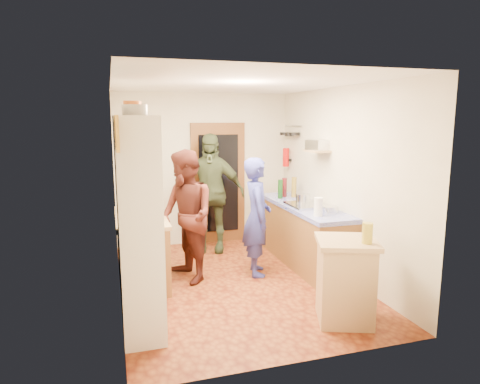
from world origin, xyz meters
name	(u,v)px	position (x,y,z in m)	size (l,w,h in m)	color
floor	(237,283)	(0.00, 0.00, -0.01)	(3.00, 4.00, 0.02)	brown
ceiling	(236,83)	(0.00, 0.00, 2.61)	(3.00, 4.00, 0.02)	silver
wall_back	(204,169)	(0.00, 2.01, 1.30)	(3.00, 0.02, 2.60)	beige
wall_front	(303,223)	(0.00, -2.01, 1.30)	(3.00, 0.02, 2.60)	beige
wall_left	(115,193)	(-1.51, 0.00, 1.30)	(0.02, 4.00, 2.60)	beige
wall_right	(340,182)	(1.51, 0.00, 1.30)	(0.02, 4.00, 2.60)	beige
door_frame	(218,183)	(0.25, 1.97, 1.05)	(0.95, 0.06, 2.10)	brown
door_glass	(219,184)	(0.25, 1.94, 1.05)	(0.70, 0.02, 1.70)	black
hutch_body	(138,223)	(-1.30, -0.80, 1.10)	(0.40, 1.20, 2.20)	white
hutch_top_shelf	(134,118)	(-1.30, -0.80, 2.18)	(0.40, 1.14, 0.04)	white
plate_stack	(135,110)	(-1.30, -1.04, 2.25)	(0.24, 0.24, 0.10)	white
orange_pot_a	(133,108)	(-1.30, -0.70, 2.27)	(0.18, 0.18, 0.14)	orange
orange_pot_b	(132,108)	(-1.30, -0.48, 2.28)	(0.17, 0.17, 0.16)	orange
left_counter_base	(142,250)	(-1.20, 0.45, 0.42)	(0.60, 1.40, 0.85)	brown
left_counter_top	(140,217)	(-1.20, 0.45, 0.88)	(0.64, 1.44, 0.05)	tan
toaster	(147,218)	(-1.15, -0.06, 0.98)	(0.22, 0.15, 0.17)	white
kettle	(137,212)	(-1.25, 0.25, 1.00)	(0.17, 0.17, 0.19)	white
orange_bowl	(146,211)	(-1.12, 0.53, 0.94)	(0.20, 0.20, 0.09)	orange
chopping_board	(139,207)	(-1.18, 1.00, 0.91)	(0.30, 0.22, 0.03)	tan
right_counter_base	(303,235)	(1.20, 0.50, 0.42)	(0.60, 2.20, 0.84)	brown
right_counter_top	(304,206)	(1.20, 0.50, 0.87)	(0.62, 2.22, 0.06)	#0912B0
hob	(308,205)	(1.20, 0.35, 0.92)	(0.55, 0.58, 0.04)	silver
pot_on_hob	(303,198)	(1.15, 0.42, 1.01)	(0.21, 0.21, 0.14)	silver
bottle_a	(280,189)	(1.05, 1.06, 1.05)	(0.08, 0.08, 0.30)	#143F14
bottle_b	(284,187)	(1.18, 1.20, 1.05)	(0.08, 0.08, 0.31)	#591419
bottle_c	(294,187)	(1.31, 1.11, 1.06)	(0.08, 0.08, 0.33)	olive
paper_towel	(318,207)	(1.05, -0.26, 1.02)	(0.11, 0.11, 0.25)	white
mixing_bowl	(330,209)	(1.30, -0.12, 0.94)	(0.23, 0.23, 0.09)	silver
island_base	(345,283)	(0.81, -1.39, 0.43)	(0.55, 0.55, 0.86)	tan
island_top	(347,242)	(0.81, -1.39, 0.89)	(0.62, 0.62, 0.05)	tan
cutting_board	(341,240)	(0.78, -1.33, 0.90)	(0.35, 0.28, 0.02)	white
oil_jar	(367,233)	(0.93, -1.57, 1.02)	(0.11, 0.11, 0.22)	#AD9E2D
pan_rail	(293,126)	(1.46, 1.52, 2.05)	(0.02, 0.02, 0.65)	silver
pan_hang_a	(294,134)	(1.40, 1.35, 1.92)	(0.18, 0.18, 0.05)	black
pan_hang_b	(289,135)	(1.40, 1.55, 1.90)	(0.16, 0.16, 0.05)	black
pan_hang_c	(285,134)	(1.40, 1.75, 1.91)	(0.17, 0.17, 0.05)	black
wall_shelf	(317,151)	(1.37, 0.45, 1.70)	(0.26, 0.42, 0.03)	tan
radio	(317,145)	(1.37, 0.45, 1.79)	(0.22, 0.30, 0.15)	silver
ext_bracket	(289,160)	(1.47, 1.70, 1.45)	(0.06, 0.10, 0.04)	black
fire_extinguisher	(286,157)	(1.41, 1.70, 1.50)	(0.11, 0.11, 0.32)	red
picture_frame	(117,133)	(-1.48, -1.55, 2.05)	(0.03, 0.25, 0.30)	gold
person_hob	(259,217)	(0.39, 0.21, 0.82)	(0.60, 0.39, 1.65)	#2F3590
person_left	(186,216)	(-0.60, 0.32, 0.89)	(0.86, 0.67, 1.78)	#451C16
person_back	(211,193)	(0.00, 1.48, 0.97)	(1.14, 0.47, 1.94)	#353F27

